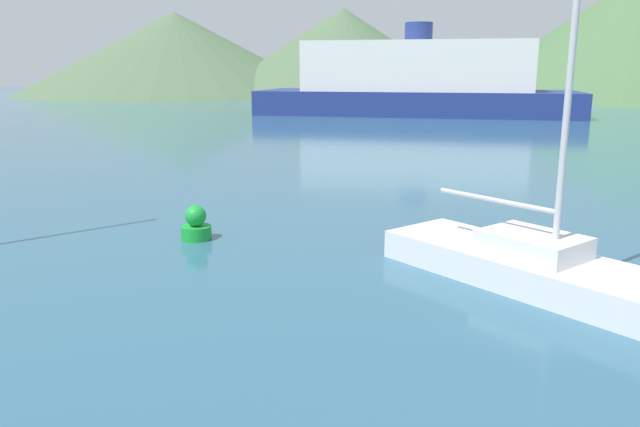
{
  "coord_description": "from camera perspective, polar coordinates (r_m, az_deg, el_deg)",
  "views": [
    {
      "loc": [
        4.46,
        2.59,
        4.0
      ],
      "look_at": [
        0.67,
        14.0,
        1.2
      ],
      "focal_mm": 35.0,
      "sensor_mm": 36.0,
      "label": 1
    }
  ],
  "objects": [
    {
      "name": "ferry_distant",
      "position": [
        57.34,
        8.85,
        11.77
      ],
      "size": [
        28.51,
        12.16,
        7.93
      ],
      "rotation": [
        0.0,
        0.0,
        0.09
      ],
      "color": "navy",
      "rests_on": "ground_plane"
    },
    {
      "name": "buoy_marker",
      "position": [
        15.2,
        -11.27,
        -1.07
      ],
      "size": [
        0.73,
        0.73,
        0.83
      ],
      "color": "green",
      "rests_on": "ground_plane"
    },
    {
      "name": "hill_central",
      "position": [
        99.7,
        2.11,
        14.56
      ],
      "size": [
        41.59,
        41.59,
        13.07
      ],
      "color": "#4C6647",
      "rests_on": "ground_plane"
    },
    {
      "name": "sailboat_inner",
      "position": [
        12.46,
        18.77,
        -4.32
      ],
      "size": [
        6.04,
        4.86,
        8.33
      ],
      "rotation": [
        0.0,
        0.0,
        -0.58
      ],
      "color": "silver",
      "rests_on": "ground_plane"
    },
    {
      "name": "hill_west",
      "position": [
        105.37,
        -13.0,
        14.07
      ],
      "size": [
        49.64,
        49.64,
        12.73
      ],
      "color": "#4C6647",
      "rests_on": "ground_plane"
    }
  ]
}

